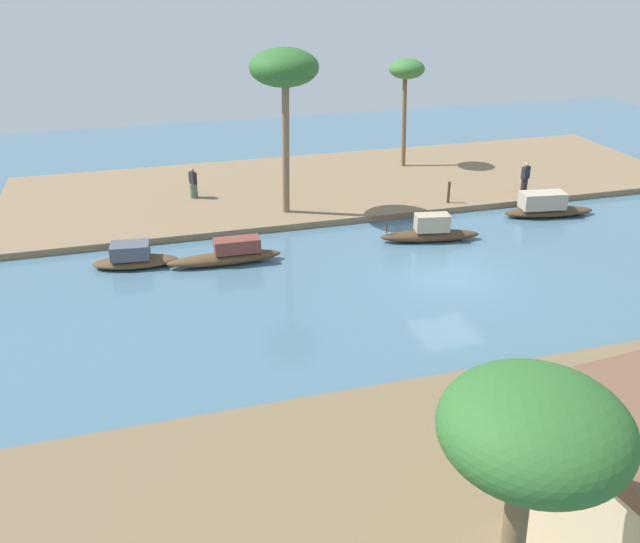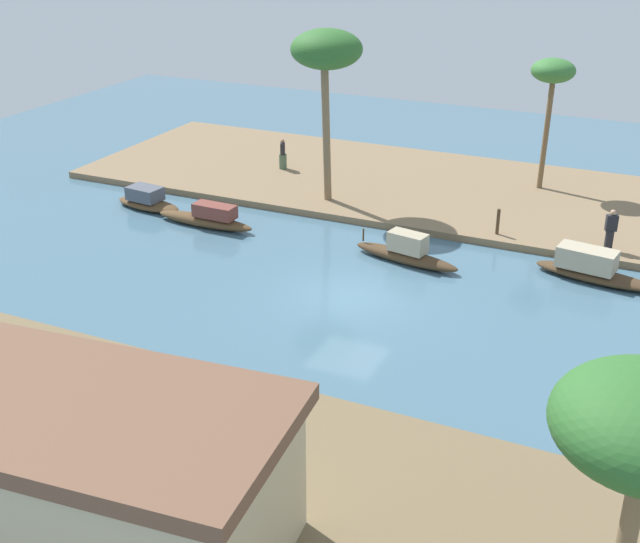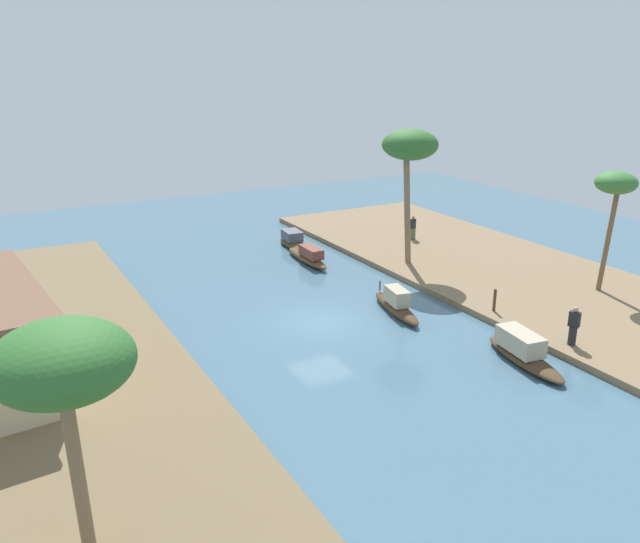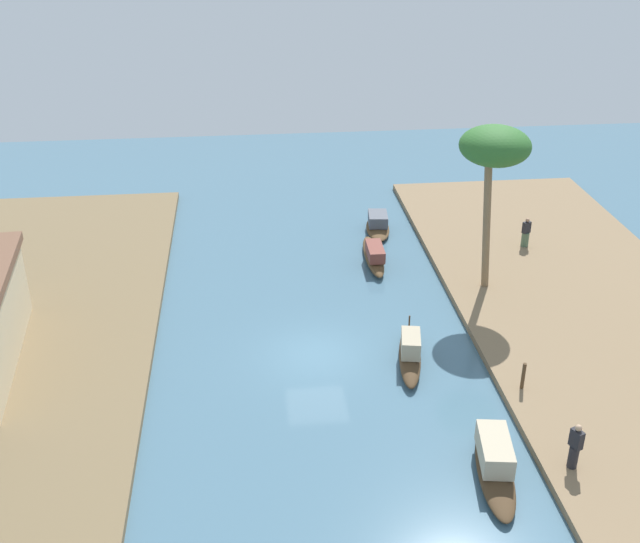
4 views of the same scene
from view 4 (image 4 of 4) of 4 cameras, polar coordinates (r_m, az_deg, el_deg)
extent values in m
plane|color=#476B7F|center=(31.62, -0.25, -6.17)|extent=(60.89, 60.89, 0.00)
cube|color=#846B4C|center=(34.76, 20.37, -4.43)|extent=(36.36, 11.36, 0.31)
cube|color=brown|center=(32.88, -22.20, -6.70)|extent=(36.36, 11.36, 0.31)
ellipsoid|color=#47331E|center=(26.39, 12.73, -14.21)|extent=(4.60, 1.77, 0.42)
cube|color=tan|center=(26.30, 12.73, -12.66)|extent=(2.22, 1.28, 0.78)
ellipsoid|color=#47331E|center=(31.32, 6.63, -6.19)|extent=(4.54, 1.67, 0.49)
cube|color=tan|center=(30.94, 6.69, -5.29)|extent=(1.59, 1.00, 0.75)
cylinder|color=#47331E|center=(32.74, 6.59, -3.65)|extent=(0.07, 0.07, 0.52)
ellipsoid|color=brown|center=(39.13, 3.94, 1.13)|extent=(4.70, 0.98, 0.51)
cube|color=brown|center=(38.41, 4.08, 1.50)|extent=(1.88, 0.81, 0.56)
ellipsoid|color=brown|center=(42.44, 4.27, 3.18)|extent=(3.50, 1.60, 0.39)
cube|color=#4C515B|center=(42.38, 4.28, 3.88)|extent=(1.62, 1.16, 0.60)
cylinder|color=#4C664C|center=(41.24, 14.85, 2.31)|extent=(0.51, 0.51, 0.75)
cube|color=#232328|center=(40.97, 14.96, 3.16)|extent=(0.39, 0.48, 0.59)
sphere|color=#9E7556|center=(40.82, 15.02, 3.67)|extent=(0.20, 0.20, 0.20)
cylinder|color=#232328|center=(26.83, 18.13, -12.82)|extent=(0.42, 0.42, 0.81)
cube|color=#232328|center=(26.39, 18.36, -11.60)|extent=(0.49, 0.38, 0.64)
sphere|color=tan|center=(26.13, 18.50, -10.86)|extent=(0.22, 0.22, 0.22)
cylinder|color=#4C3823|center=(29.87, 14.73, -7.44)|extent=(0.14, 0.14, 1.08)
cylinder|color=#7F6647|center=(35.57, 12.16, 3.36)|extent=(0.34, 0.76, 6.16)
ellipsoid|color=#2D6628|center=(34.29, 12.76, 9.01)|extent=(3.09, 3.09, 1.70)
camera|label=1|loc=(42.94, -33.70, 15.00)|focal=38.11mm
camera|label=2|loc=(27.41, -58.14, 4.96)|focal=46.20mm
camera|label=3|loc=(12.43, -72.02, -22.14)|focal=36.33mm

